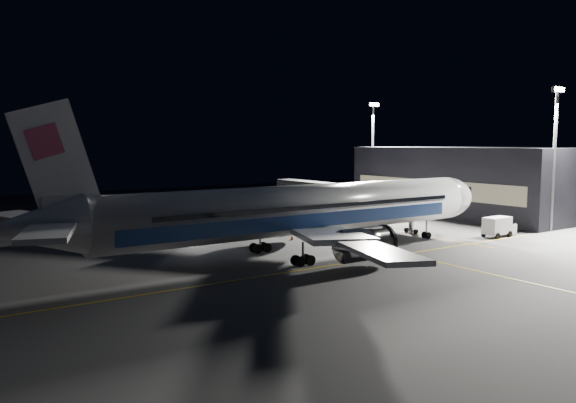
# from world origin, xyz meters

# --- Properties ---
(ground) EXTENTS (200.00, 200.00, 0.00)m
(ground) POSITION_xyz_m (0.00, 0.00, 0.00)
(ground) COLOR #4C4C4F
(ground) RESTS_ON ground
(guide_line_main) EXTENTS (0.25, 80.00, 0.01)m
(guide_line_main) POSITION_xyz_m (10.00, 0.00, 0.01)
(guide_line_main) COLOR gold
(guide_line_main) RESTS_ON ground
(guide_line_cross) EXTENTS (70.00, 0.25, 0.01)m
(guide_line_cross) POSITION_xyz_m (0.00, -6.00, 0.01)
(guide_line_cross) COLOR gold
(guide_line_cross) RESTS_ON ground
(guide_line_side) EXTENTS (0.25, 40.00, 0.01)m
(guide_line_side) POSITION_xyz_m (22.00, 10.00, 0.01)
(guide_line_side) COLOR gold
(guide_line_side) RESTS_ON ground
(airliner) EXTENTS (61.48, 54.22, 16.64)m
(airliner) POSITION_xyz_m (-1.08, 0.00, 5.16)
(airliner) COLOR silver
(airliner) RESTS_ON ground
(terminal) EXTENTS (18.12, 40.00, 12.00)m
(terminal) POSITION_xyz_m (45.98, 14.00, 6.00)
(terminal) COLOR black
(terminal) RESTS_ON ground
(jet_bridge) EXTENTS (3.60, 34.40, 6.30)m
(jet_bridge) POSITION_xyz_m (22.00, 18.06, 4.58)
(jet_bridge) COLOR #B2B2B7
(jet_bridge) RESTS_ON ground
(floodlight_mast_north) EXTENTS (2.40, 0.68, 20.70)m
(floodlight_mast_north) POSITION_xyz_m (40.00, 31.99, 12.37)
(floodlight_mast_north) COLOR #59595E
(floodlight_mast_north) RESTS_ON ground
(floodlight_mast_south) EXTENTS (2.40, 0.67, 20.70)m
(floodlight_mast_south) POSITION_xyz_m (40.00, -6.01, 12.37)
(floodlight_mast_south) COLOR #59595E
(floodlight_mast_south) RESTS_ON ground
(service_truck) EXTENTS (5.43, 2.58, 2.73)m
(service_truck) POSITION_xyz_m (29.84, -4.58, 1.46)
(service_truck) COLOR silver
(service_truck) RESTS_ON ground
(baggage_tug) EXTENTS (2.55, 2.22, 1.61)m
(baggage_tug) POSITION_xyz_m (-5.31, 17.96, 0.74)
(baggage_tug) COLOR black
(baggage_tug) RESTS_ON ground
(safety_cone_a) EXTENTS (0.44, 0.44, 0.65)m
(safety_cone_a) POSITION_xyz_m (4.91, 9.24, 0.33)
(safety_cone_a) COLOR #ED480A
(safety_cone_a) RESTS_ON ground
(safety_cone_b) EXTENTS (0.44, 0.44, 0.65)m
(safety_cone_b) POSITION_xyz_m (2.25, 14.00, 0.33)
(safety_cone_b) COLOR #ED480A
(safety_cone_b) RESTS_ON ground
(safety_cone_c) EXTENTS (0.44, 0.44, 0.67)m
(safety_cone_c) POSITION_xyz_m (5.57, 12.20, 0.33)
(safety_cone_c) COLOR #ED480A
(safety_cone_c) RESTS_ON ground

